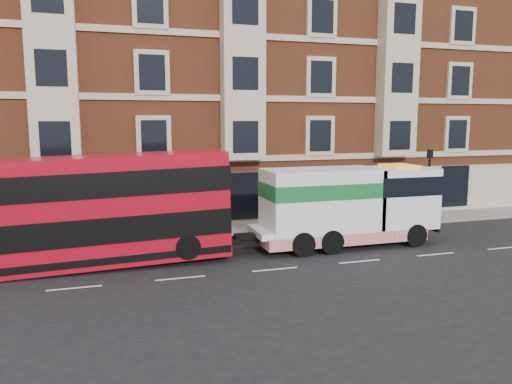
{
  "coord_description": "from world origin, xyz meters",
  "views": [
    {
      "loc": [
        -6.81,
        -19.22,
        6.27
      ],
      "look_at": [
        0.4,
        4.0,
        2.74
      ],
      "focal_mm": 35.0,
      "sensor_mm": 36.0,
      "label": 1
    }
  ],
  "objects": [
    {
      "name": "double_decker_bus",
      "position": [
        -7.39,
        2.75,
        2.52
      ],
      "size": [
        11.73,
        2.69,
        4.75
      ],
      "color": "#AF091B",
      "rests_on": "ground"
    },
    {
      "name": "sidewalk",
      "position": [
        0.0,
        7.5,
        0.07
      ],
      "size": [
        90.0,
        3.0,
        0.15
      ],
      "primitive_type": "cube",
      "color": "slate",
      "rests_on": "ground"
    },
    {
      "name": "lamp_post_west",
      "position": [
        -6.0,
        6.2,
        2.68
      ],
      "size": [
        0.35,
        0.15,
        4.35
      ],
      "color": "black",
      "rests_on": "sidewalk"
    },
    {
      "name": "ground",
      "position": [
        0.0,
        0.0,
        0.0
      ],
      "size": [
        120.0,
        120.0,
        0.0
      ],
      "primitive_type": "plane",
      "color": "black",
      "rests_on": "ground"
    },
    {
      "name": "victorian_terrace",
      "position": [
        0.5,
        15.0,
        10.07
      ],
      "size": [
        45.0,
        12.0,
        20.4
      ],
      "color": "brown",
      "rests_on": "ground"
    },
    {
      "name": "lamp_post_east",
      "position": [
        12.0,
        6.2,
        2.68
      ],
      "size": [
        0.35,
        0.15,
        4.35
      ],
      "color": "black",
      "rests_on": "sidewalk"
    },
    {
      "name": "pedestrian",
      "position": [
        -9.41,
        6.3,
        0.92
      ],
      "size": [
        0.62,
        0.46,
        1.55
      ],
      "primitive_type": "imported",
      "rotation": [
        0.0,
        0.0,
        -0.17
      ],
      "color": "#1B2836",
      "rests_on": "sidewalk"
    },
    {
      "name": "tow_truck",
      "position": [
        4.67,
        2.75,
        2.08
      ],
      "size": [
        9.39,
        2.78,
        3.91
      ],
      "color": "white",
      "rests_on": "ground"
    }
  ]
}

